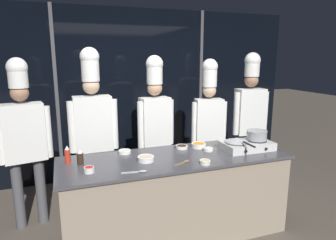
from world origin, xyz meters
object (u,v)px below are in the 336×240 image
prep_bowl_onion (208,149)px  prep_bowl_carrots (199,145)px  chef_line (155,118)px  prep_bowl_soy_glaze (182,147)px  serving_spoon_slotted (185,162)px  squeeze_bottle_chili (67,155)px  serving_spoon_solid (139,171)px  prep_bowl_chicken (146,158)px  chef_sous (93,121)px  squeeze_bottle_soy (80,158)px  chef_pastry (209,117)px  prep_bowl_ginger (205,162)px  frying_pan (237,140)px  prep_bowl_bell_pepper (89,169)px  prep_bowl_bean_sprouts (125,151)px  chef_head (24,132)px  chef_apprentice (250,110)px  portable_stove (247,145)px  stock_pot (257,135)px

prep_bowl_onion → prep_bowl_carrots: bearing=107.0°
prep_bowl_onion → chef_line: size_ratio=0.06×
prep_bowl_soy_glaze → serving_spoon_slotted: 0.48m
prep_bowl_carrots → squeeze_bottle_chili: bearing=-178.8°
prep_bowl_carrots → serving_spoon_solid: size_ratio=0.72×
prep_bowl_chicken → chef_sous: 0.96m
squeeze_bottle_soy → chef_pastry: bearing=20.7°
squeeze_bottle_chili → serving_spoon_slotted: size_ratio=0.88×
serving_spoon_slotted → chef_sous: (-0.79, 0.99, 0.27)m
squeeze_bottle_soy → prep_bowl_chicken: squeeze_bottle_soy is taller
prep_bowl_carrots → prep_bowl_ginger: prep_bowl_carrots is taller
chef_pastry → frying_pan: bearing=95.5°
prep_bowl_bell_pepper → prep_bowl_soy_glaze: size_ratio=0.68×
prep_bowl_bell_pepper → prep_bowl_carrots: bearing=15.8°
squeeze_bottle_chili → prep_bowl_bean_sprouts: (0.60, 0.11, -0.07)m
prep_bowl_bell_pepper → chef_head: (-0.62, 0.89, 0.19)m
squeeze_bottle_soy → chef_sous: bearing=73.5°
frying_pan → chef_apprentice: size_ratio=0.23×
portable_stove → serving_spoon_slotted: size_ratio=2.78×
squeeze_bottle_chili → prep_bowl_bean_sprouts: squeeze_bottle_chili is taller
prep_bowl_ginger → prep_bowl_bean_sprouts: 0.92m
squeeze_bottle_chili → prep_bowl_ginger: (1.28, -0.50, -0.06)m
prep_bowl_bean_sprouts → serving_spoon_solid: 0.59m
prep_bowl_soy_glaze → serving_spoon_slotted: prep_bowl_soy_glaze is taller
stock_pot → prep_bowl_soy_glaze: size_ratio=1.82×
stock_pot → prep_bowl_soy_glaze: 0.88m
portable_stove → frying_pan: size_ratio=1.21×
prep_bowl_carrots → prep_bowl_onion: 0.16m
stock_pot → chef_pastry: chef_pastry is taller
chef_pastry → prep_bowl_carrots: bearing=62.2°
prep_bowl_ginger → chef_apprentice: (1.29, 1.13, 0.26)m
portable_stove → prep_bowl_carrots: size_ratio=3.37×
prep_bowl_bean_sprouts → chef_apprentice: bearing=14.9°
chef_head → chef_apprentice: size_ratio=0.97×
prep_bowl_chicken → chef_sous: bearing=117.8°
squeeze_bottle_soy → prep_bowl_soy_glaze: (1.15, 0.15, -0.05)m
chef_sous → serving_spoon_slotted: bearing=127.4°
prep_bowl_ginger → squeeze_bottle_chili: bearing=158.8°
prep_bowl_onion → chef_pastry: size_ratio=0.06×
serving_spoon_solid → chef_apprentice: 2.27m
prep_bowl_bell_pepper → chef_sous: size_ratio=0.05×
stock_pot → squeeze_bottle_soy: 1.98m
frying_pan → stock_pot: 0.27m
squeeze_bottle_chili → prep_bowl_chicken: (0.75, -0.21, -0.06)m
portable_stove → chef_sous: (-1.64, 0.82, 0.23)m
prep_bowl_onion → prep_bowl_bean_sprouts: bearing=165.7°
prep_bowl_onion → serving_spoon_solid: (-0.90, -0.36, -0.01)m
prep_bowl_carrots → prep_bowl_chicken: same height
prep_bowl_ginger → chef_apprentice: bearing=41.3°
prep_bowl_bean_sprouts → frying_pan: bearing=-15.1°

